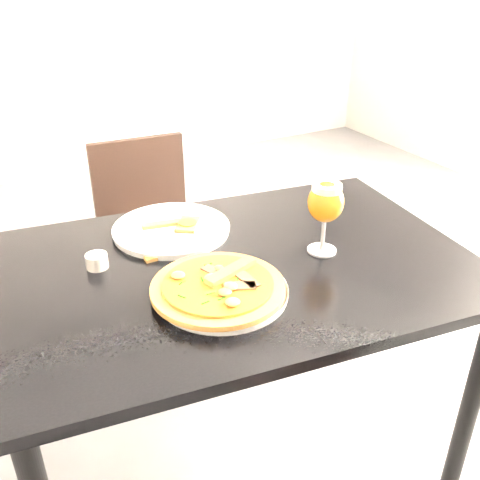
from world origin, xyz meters
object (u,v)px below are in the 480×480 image
dining_table (238,291)px  pizza (218,286)px  chair_far (151,238)px  beer_glass (326,203)px

dining_table → pizza: pizza is taller
dining_table → chair_far: 0.79m
dining_table → pizza: bearing=-127.0°
chair_far → beer_glass: bearing=-71.8°
dining_table → chair_far: size_ratio=1.55×
dining_table → beer_glass: 0.33m
pizza → beer_glass: size_ratio=1.59×
beer_glass → pizza: bearing=-169.9°
pizza → beer_glass: bearing=10.1°
chair_far → pizza: 0.94m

